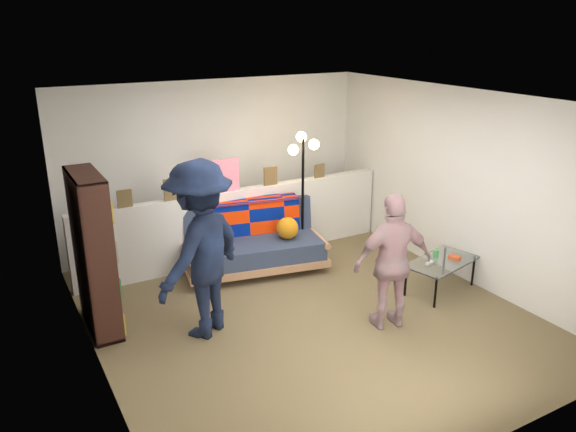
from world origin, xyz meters
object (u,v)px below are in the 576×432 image
object	(u,v)px
futon_sofa	(255,243)
coffee_table	(442,263)
bookshelf	(94,259)
person_right	(393,262)
floor_lamp	(303,171)
person_left	(201,250)

from	to	relation	value
futon_sofa	coffee_table	size ratio (longest dim) A/B	1.90
coffee_table	bookshelf	bearing A→B (deg)	163.33
bookshelf	person_right	distance (m)	3.13
futon_sofa	bookshelf	world-z (taller)	bookshelf
coffee_table	floor_lamp	xyz separation A→B (m)	(-0.95, 1.73, 0.88)
person_left	person_right	world-z (taller)	person_left
floor_lamp	person_left	world-z (taller)	person_left
coffee_table	person_right	bearing A→B (deg)	-161.61
person_right	floor_lamp	bearing A→B (deg)	-80.68
futon_sofa	person_right	world-z (taller)	person_right
futon_sofa	coffee_table	world-z (taller)	futon_sofa
bookshelf	futon_sofa	bearing A→B (deg)	14.19
person_left	person_right	bearing A→B (deg)	121.49
floor_lamp	coffee_table	bearing A→B (deg)	-61.25
bookshelf	coffee_table	world-z (taller)	bookshelf
person_right	bookshelf	bearing A→B (deg)	-15.79
floor_lamp	person_right	world-z (taller)	floor_lamp
futon_sofa	person_left	bearing A→B (deg)	-135.19
person_left	floor_lamp	bearing A→B (deg)	179.42
bookshelf	floor_lamp	bearing A→B (deg)	11.43
coffee_table	person_left	bearing A→B (deg)	169.89
floor_lamp	person_left	bearing A→B (deg)	-147.90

